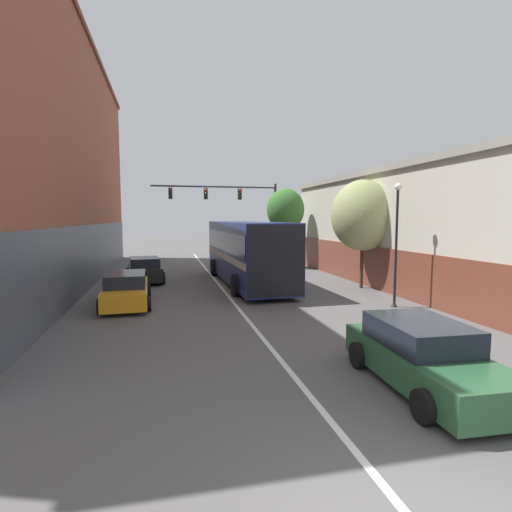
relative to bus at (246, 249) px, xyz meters
name	(u,v)px	position (x,y,z in m)	size (l,w,h in m)	color
lane_center_line	(226,293)	(-1.52, -2.64, -1.86)	(0.14, 42.18, 0.01)	silver
building_left_brick	(27,155)	(-11.04, 1.91, 4.88)	(6.35, 29.84, 13.29)	#995138
building_right_storefront	(432,225)	(10.04, -1.78, 1.26)	(8.53, 20.20, 6.02)	#B7B2A3
bus	(246,249)	(0.00, 0.00, 0.00)	(3.07, 10.99, 3.32)	navy
hatchback_foreground	(424,356)	(0.96, -13.87, -1.22)	(2.11, 4.31, 1.37)	#285633
parked_car_left_near	(126,290)	(-5.85, -4.21, -1.23)	(2.05, 4.55, 1.35)	orange
parked_car_left_mid	(145,270)	(-5.40, 1.82, -1.20)	(2.24, 4.12, 1.37)	black
traffic_signal_gantry	(234,204)	(0.79, 8.43, 2.74)	(9.25, 0.36, 6.12)	#333338
street_lamp	(396,241)	(4.60, -6.95, 0.78)	(0.29, 0.29, 4.88)	black
street_tree_near	(363,215)	(5.40, -2.66, 1.80)	(3.21, 2.89, 5.44)	#3D2D1E
street_tree_far	(285,210)	(4.12, 6.29, 2.24)	(2.68, 2.42, 5.61)	#3D2D1E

